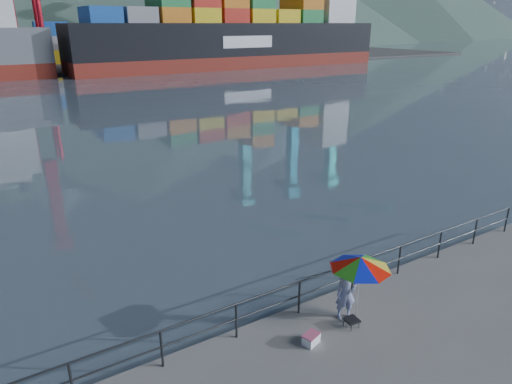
# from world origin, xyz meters

# --- Properties ---
(far_dock) EXTENTS (200.00, 40.00, 0.40)m
(far_dock) POSITION_xyz_m (10.00, 93.00, 0.00)
(far_dock) COLOR #514F4C
(far_dock) RESTS_ON ground
(guardrail) EXTENTS (22.00, 0.06, 1.03)m
(guardrail) POSITION_xyz_m (0.00, 1.70, 0.52)
(guardrail) COLOR #2D3033
(guardrail) RESTS_ON ground
(container_stacks) EXTENTS (58.00, 5.40, 7.80)m
(container_stacks) POSITION_xyz_m (34.43, 93.14, 2.91)
(container_stacks) COLOR yellow
(container_stacks) RESTS_ON ground
(fisherman) EXTENTS (0.66, 0.56, 1.54)m
(fisherman) POSITION_xyz_m (1.94, 0.86, 0.77)
(fisherman) COLOR #2E4090
(fisherman) RESTS_ON ground
(beach_umbrella) EXTENTS (1.87, 1.87, 1.97)m
(beach_umbrella) POSITION_xyz_m (2.07, 0.57, 1.80)
(beach_umbrella) COLOR white
(beach_umbrella) RESTS_ON ground
(folding_stool) EXTENTS (0.39, 0.39, 0.24)m
(folding_stool) POSITION_xyz_m (1.81, 0.45, 0.12)
(folding_stool) COLOR black
(folding_stool) RESTS_ON ground
(cooler_bag) EXTENTS (0.50, 0.40, 0.25)m
(cooler_bag) POSITION_xyz_m (0.47, 0.49, 0.12)
(cooler_bag) COLOR white
(cooler_bag) RESTS_ON ground
(fishing_rod) EXTENTS (0.20, 1.80, 1.27)m
(fishing_rod) POSITION_xyz_m (1.59, 1.89, 0.00)
(fishing_rod) COLOR black
(fishing_rod) RESTS_ON ground
(container_ship) EXTENTS (59.67, 9.95, 18.10)m
(container_ship) POSITION_xyz_m (39.60, 70.62, 5.83)
(container_ship) COLOR maroon
(container_ship) RESTS_ON ground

